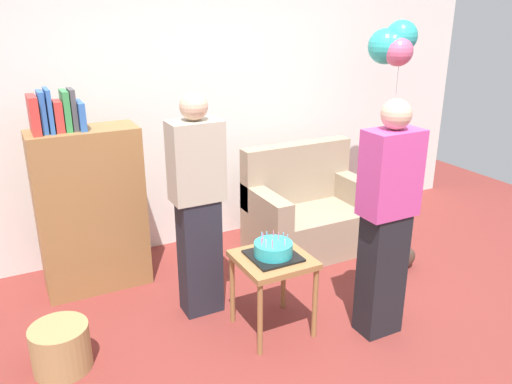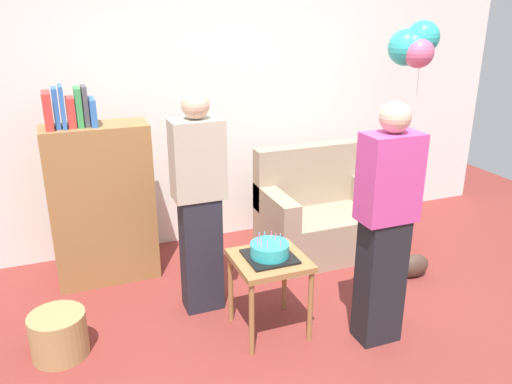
{
  "view_description": "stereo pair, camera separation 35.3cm",
  "coord_description": "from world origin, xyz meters",
  "px_view_note": "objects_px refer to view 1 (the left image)",
  "views": [
    {
      "loc": [
        -1.77,
        -2.37,
        2.16
      ],
      "look_at": [
        -0.23,
        0.58,
        0.95
      ],
      "focal_mm": 36.14,
      "sensor_mm": 36.0,
      "label": 1
    },
    {
      "loc": [
        -1.44,
        -2.51,
        2.16
      ],
      "look_at": [
        -0.23,
        0.58,
        0.95
      ],
      "focal_mm": 36.14,
      "sensor_mm": 36.0,
      "label": 2
    }
  ],
  "objects_px": {
    "bookshelf": "(90,207)",
    "person_blowing_candles": "(198,206)",
    "side_table": "(273,268)",
    "wicker_basket": "(61,348)",
    "birthday_cake": "(273,250)",
    "handbag": "(402,258)",
    "balloon_bunch": "(394,45)",
    "couch": "(307,214)",
    "person_holding_cake": "(386,221)"
  },
  "relations": [
    {
      "from": "person_holding_cake",
      "to": "couch",
      "type": "bearing_deg",
      "value": -72.66
    },
    {
      "from": "person_blowing_candles",
      "to": "bookshelf",
      "type": "bearing_deg",
      "value": 146.88
    },
    {
      "from": "wicker_basket",
      "to": "handbag",
      "type": "height_order",
      "value": "wicker_basket"
    },
    {
      "from": "person_blowing_candles",
      "to": "wicker_basket",
      "type": "bearing_deg",
      "value": -151.16
    },
    {
      "from": "side_table",
      "to": "handbag",
      "type": "xyz_separation_m",
      "value": [
        1.42,
        0.25,
        -0.38
      ]
    },
    {
      "from": "side_table",
      "to": "person_blowing_candles",
      "type": "relative_size",
      "value": 0.35
    },
    {
      "from": "couch",
      "to": "side_table",
      "type": "xyz_separation_m",
      "value": [
        -0.92,
        -1.0,
        0.14
      ]
    },
    {
      "from": "bookshelf",
      "to": "side_table",
      "type": "bearing_deg",
      "value": -51.09
    },
    {
      "from": "balloon_bunch",
      "to": "couch",
      "type": "bearing_deg",
      "value": 177.36
    },
    {
      "from": "couch",
      "to": "person_blowing_candles",
      "type": "xyz_separation_m",
      "value": [
        -1.27,
        -0.53,
        0.49
      ]
    },
    {
      "from": "person_blowing_candles",
      "to": "person_holding_cake",
      "type": "relative_size",
      "value": 1.0
    },
    {
      "from": "couch",
      "to": "wicker_basket",
      "type": "bearing_deg",
      "value": -161.86
    },
    {
      "from": "birthday_cake",
      "to": "handbag",
      "type": "bearing_deg",
      "value": 10.09
    },
    {
      "from": "couch",
      "to": "bookshelf",
      "type": "xyz_separation_m",
      "value": [
        -1.89,
        0.2,
        0.34
      ]
    },
    {
      "from": "person_blowing_candles",
      "to": "wicker_basket",
      "type": "xyz_separation_m",
      "value": [
        -1.03,
        -0.22,
        -0.68
      ]
    },
    {
      "from": "side_table",
      "to": "balloon_bunch",
      "type": "bearing_deg",
      "value": 28.69
    },
    {
      "from": "bookshelf",
      "to": "person_blowing_candles",
      "type": "distance_m",
      "value": 0.97
    },
    {
      "from": "birthday_cake",
      "to": "balloon_bunch",
      "type": "xyz_separation_m",
      "value": [
        1.75,
        0.96,
        1.21
      ]
    },
    {
      "from": "couch",
      "to": "person_holding_cake",
      "type": "xyz_separation_m",
      "value": [
        -0.27,
        -1.34,
        0.49
      ]
    },
    {
      "from": "bookshelf",
      "to": "side_table",
      "type": "xyz_separation_m",
      "value": [
        0.96,
        -1.2,
        -0.2
      ]
    },
    {
      "from": "birthday_cake",
      "to": "handbag",
      "type": "relative_size",
      "value": 1.14
    },
    {
      "from": "side_table",
      "to": "handbag",
      "type": "distance_m",
      "value": 1.49
    },
    {
      "from": "bookshelf",
      "to": "wicker_basket",
      "type": "relative_size",
      "value": 4.47
    },
    {
      "from": "bookshelf",
      "to": "wicker_basket",
      "type": "height_order",
      "value": "bookshelf"
    },
    {
      "from": "side_table",
      "to": "birthday_cake",
      "type": "xyz_separation_m",
      "value": [
        -0.0,
        -0.0,
        0.13
      ]
    },
    {
      "from": "side_table",
      "to": "birthday_cake",
      "type": "distance_m",
      "value": 0.13
    },
    {
      "from": "wicker_basket",
      "to": "handbag",
      "type": "relative_size",
      "value": 1.29
    },
    {
      "from": "handbag",
      "to": "balloon_bunch",
      "type": "xyz_separation_m",
      "value": [
        0.33,
        0.71,
        1.73
      ]
    },
    {
      "from": "couch",
      "to": "birthday_cake",
      "type": "height_order",
      "value": "couch"
    },
    {
      "from": "bookshelf",
      "to": "person_blowing_candles",
      "type": "height_order",
      "value": "person_blowing_candles"
    },
    {
      "from": "birthday_cake",
      "to": "wicker_basket",
      "type": "bearing_deg",
      "value": 169.97
    },
    {
      "from": "person_blowing_candles",
      "to": "handbag",
      "type": "height_order",
      "value": "person_blowing_candles"
    },
    {
      "from": "side_table",
      "to": "person_blowing_candles",
      "type": "height_order",
      "value": "person_blowing_candles"
    },
    {
      "from": "person_holding_cake",
      "to": "wicker_basket",
      "type": "relative_size",
      "value": 4.53
    },
    {
      "from": "bookshelf",
      "to": "balloon_bunch",
      "type": "bearing_deg",
      "value": -4.98
    },
    {
      "from": "side_table",
      "to": "balloon_bunch",
      "type": "relative_size",
      "value": 0.28
    },
    {
      "from": "person_holding_cake",
      "to": "wicker_basket",
      "type": "xyz_separation_m",
      "value": [
        -2.02,
        0.59,
        -0.68
      ]
    },
    {
      "from": "birthday_cake",
      "to": "balloon_bunch",
      "type": "bearing_deg",
      "value": 28.69
    },
    {
      "from": "bookshelf",
      "to": "handbag",
      "type": "relative_size",
      "value": 5.75
    },
    {
      "from": "person_blowing_candles",
      "to": "wicker_basket",
      "type": "relative_size",
      "value": 4.53
    },
    {
      "from": "birthday_cake",
      "to": "handbag",
      "type": "xyz_separation_m",
      "value": [
        1.42,
        0.25,
        -0.52
      ]
    },
    {
      "from": "side_table",
      "to": "wicker_basket",
      "type": "xyz_separation_m",
      "value": [
        -1.38,
        0.24,
        -0.33
      ]
    },
    {
      "from": "bookshelf",
      "to": "balloon_bunch",
      "type": "distance_m",
      "value": 2.96
    },
    {
      "from": "couch",
      "to": "balloon_bunch",
      "type": "bearing_deg",
      "value": -2.64
    },
    {
      "from": "birthday_cake",
      "to": "bookshelf",
      "type": "bearing_deg",
      "value": 128.91
    },
    {
      "from": "person_holding_cake",
      "to": "wicker_basket",
      "type": "distance_m",
      "value": 2.22
    },
    {
      "from": "couch",
      "to": "handbag",
      "type": "height_order",
      "value": "couch"
    },
    {
      "from": "side_table",
      "to": "bookshelf",
      "type": "bearing_deg",
      "value": 128.91
    },
    {
      "from": "bookshelf",
      "to": "person_holding_cake",
      "type": "bearing_deg",
      "value": -43.66
    },
    {
      "from": "couch",
      "to": "balloon_bunch",
      "type": "xyz_separation_m",
      "value": [
        0.83,
        -0.04,
        1.49
      ]
    }
  ]
}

